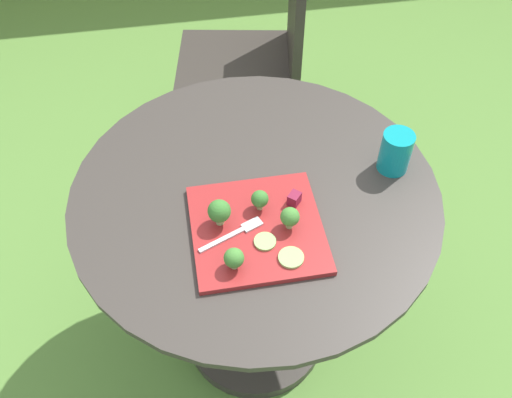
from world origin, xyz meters
name	(u,v)px	position (x,y,z in m)	size (l,w,h in m)	color
ground_plane	(255,333)	(0.00, 0.00, 0.00)	(12.00, 12.00, 0.00)	#568438
patio_table	(255,256)	(0.00, 0.00, 0.44)	(0.87, 0.87, 0.71)	#38332D
patio_chair	(263,46)	(0.17, 0.82, 0.53)	(0.51, 0.51, 0.90)	#332D28
salad_plate	(257,229)	(-0.01, -0.12, 0.71)	(0.28, 0.28, 0.01)	maroon
drinking_glass	(395,153)	(0.34, 0.02, 0.75)	(0.07, 0.07, 0.10)	#0F8C93
fork	(237,232)	(-0.06, -0.12, 0.72)	(0.15, 0.08, 0.00)	silver
broccoli_floret_0	(234,258)	(-0.08, -0.21, 0.75)	(0.04, 0.04, 0.05)	#99B770
broccoli_floret_1	(219,211)	(-0.09, -0.09, 0.76)	(0.05, 0.05, 0.07)	#99B770
broccoli_floret_2	(259,199)	(0.00, -0.06, 0.75)	(0.04, 0.04, 0.05)	#99B770
broccoli_floret_3	(290,217)	(0.05, -0.13, 0.75)	(0.04, 0.04, 0.06)	#99B770
cucumber_slice_0	(265,242)	(-0.01, -0.16, 0.72)	(0.05, 0.05, 0.01)	#8EB766
cucumber_slice_1	(291,258)	(0.04, -0.21, 0.72)	(0.05, 0.05, 0.01)	#8EB766
beet_chunk_0	(294,199)	(0.08, -0.06, 0.73)	(0.03, 0.02, 0.03)	maroon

